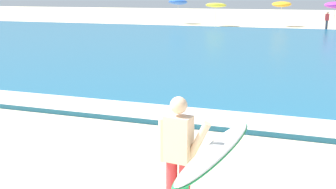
# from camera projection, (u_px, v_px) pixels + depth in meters

# --- Properties ---
(sea) EXTENTS (120.00, 28.00, 0.14)m
(sea) POSITION_uv_depth(u_px,v_px,m) (246.00, 49.00, 22.42)
(sea) COLOR #1E6084
(sea) RESTS_ON ground
(surf_foam) EXTENTS (120.00, 1.29, 0.01)m
(surf_foam) POSITION_uv_depth(u_px,v_px,m) (164.00, 112.00, 10.09)
(surf_foam) COLOR white
(surf_foam) RESTS_ON sea
(surfer_with_board) EXTENTS (1.11, 2.48, 1.73)m
(surfer_with_board) POSITION_uv_depth(u_px,v_px,m) (196.00, 153.00, 5.15)
(surfer_with_board) COLOR red
(surfer_with_board) RESTS_ON ground
(beach_umbrella_0) EXTENTS (1.91, 1.94, 2.49)m
(beach_umbrella_0) POSITION_uv_depth(u_px,v_px,m) (178.00, 2.00, 41.26)
(beach_umbrella_0) COLOR beige
(beach_umbrella_0) RESTS_ON ground
(beach_umbrella_1) EXTENTS (1.92, 1.95, 2.22)m
(beach_umbrella_1) POSITION_uv_depth(u_px,v_px,m) (216.00, 5.00, 38.24)
(beach_umbrella_1) COLOR beige
(beach_umbrella_1) RESTS_ON ground
(beach_umbrella_2) EXTENTS (1.75, 1.78, 2.34)m
(beach_umbrella_2) POSITION_uv_depth(u_px,v_px,m) (282.00, 4.00, 37.74)
(beach_umbrella_2) COLOR beige
(beach_umbrella_2) RESTS_ON ground
(beach_umbrella_3) EXTENTS (1.84, 1.84, 2.31)m
(beach_umbrella_3) POSITION_uv_depth(u_px,v_px,m) (335.00, 5.00, 35.53)
(beach_umbrella_3) COLOR beige
(beach_umbrella_3) RESTS_ON ground
(beachgoer_near_row_right) EXTENTS (0.32, 0.20, 1.58)m
(beachgoer_near_row_right) POSITION_uv_depth(u_px,v_px,m) (327.00, 20.00, 33.70)
(beachgoer_near_row_right) COLOR #383842
(beachgoer_near_row_right) RESTS_ON ground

